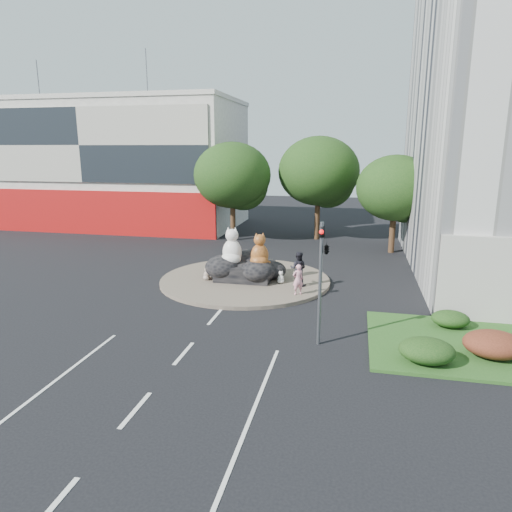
{
  "coord_description": "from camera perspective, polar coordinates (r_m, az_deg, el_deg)",
  "views": [
    {
      "loc": [
        6.22,
        -15.29,
        7.73
      ],
      "look_at": [
        1.03,
        8.34,
        2.0
      ],
      "focal_mm": 32.0,
      "sensor_mm": 36.0,
      "label": 1
    }
  ],
  "objects": [
    {
      "name": "kitten_white",
      "position": [
        26.13,
        3.13,
        -2.61
      ],
      "size": [
        0.48,
        0.43,
        0.74
      ],
      "primitive_type": null,
      "rotation": [
        0.0,
        0.0,
        0.1
      ],
      "color": "silver",
      "rests_on": "roundabout_island"
    },
    {
      "name": "pedestrian_pink",
      "position": [
        24.08,
        5.26,
        -2.93
      ],
      "size": [
        0.71,
        0.65,
        1.63
      ],
      "primitive_type": "imported",
      "rotation": [
        0.0,
        0.0,
        3.7
      ],
      "color": "pink",
      "rests_on": "roundabout_island"
    },
    {
      "name": "tree_left",
      "position": [
        38.79,
        -2.84,
        9.64
      ],
      "size": [
        6.46,
        6.46,
        8.27
      ],
      "color": "#382314",
      "rests_on": "ground"
    },
    {
      "name": "roundabout_island",
      "position": [
        27.14,
        -1.37,
        -3.01
      ],
      "size": [
        10.0,
        10.0,
        0.2
      ],
      "primitive_type": "cylinder",
      "color": "brown",
      "rests_on": "ground"
    },
    {
      "name": "shophouse_block",
      "position": [
        49.56,
        -17.19,
        10.96
      ],
      "size": [
        25.2,
        12.3,
        17.4
      ],
      "color": "silver",
      "rests_on": "ground"
    },
    {
      "name": "hedge_near_green",
      "position": [
        18.01,
        20.56,
        -11.01
      ],
      "size": [
        2.0,
        1.6,
        0.9
      ],
      "primitive_type": "ellipsoid",
      "color": "black",
      "rests_on": "grass_verge"
    },
    {
      "name": "tree_right",
      "position": [
        35.61,
        17.1,
        7.75
      ],
      "size": [
        5.7,
        5.7,
        7.3
      ],
      "color": "#382314",
      "rests_on": "ground"
    },
    {
      "name": "pedestrian_dark",
      "position": [
        25.58,
        5.3,
        -1.6
      ],
      "size": [
        1.0,
        0.82,
        1.94
      ],
      "primitive_type": "imported",
      "rotation": [
        0.0,
        0.0,
        3.05
      ],
      "color": "black",
      "rests_on": "roundabout_island"
    },
    {
      "name": "grass_verge",
      "position": [
        20.66,
        28.07,
        -10.13
      ],
      "size": [
        10.0,
        6.0,
        0.12
      ],
      "primitive_type": "cube",
      "color": "#1F4A18",
      "rests_on": "ground"
    },
    {
      "name": "rock_plinth",
      "position": [
        26.99,
        -1.37,
        -1.89
      ],
      "size": [
        3.2,
        2.6,
        0.9
      ],
      "primitive_type": null,
      "color": "black",
      "rests_on": "roundabout_island"
    },
    {
      "name": "hedge_back_green",
      "position": [
        21.79,
        23.14,
        -7.24
      ],
      "size": [
        1.6,
        1.28,
        0.72
      ],
      "primitive_type": "ellipsoid",
      "color": "black",
      "rests_on": "grass_verge"
    },
    {
      "name": "litter_bin",
      "position": [
        18.35,
        19.05,
        -10.86
      ],
      "size": [
        0.54,
        0.54,
        0.64
      ],
      "primitive_type": "cylinder",
      "rotation": [
        0.0,
        0.0,
        -0.1
      ],
      "color": "black",
      "rests_on": "grass_verge"
    },
    {
      "name": "hedge_red",
      "position": [
        19.43,
        27.58,
        -9.76
      ],
      "size": [
        2.2,
        1.76,
        0.99
      ],
      "primitive_type": "ellipsoid",
      "color": "#492013",
      "rests_on": "grass_verge"
    },
    {
      "name": "ground",
      "position": [
        18.23,
        -9.01,
        -11.94
      ],
      "size": [
        120.0,
        120.0,
        0.0
      ],
      "primitive_type": "plane",
      "color": "black",
      "rests_on": "ground"
    },
    {
      "name": "traffic_light",
      "position": [
        17.81,
        8.43,
        -0.17
      ],
      "size": [
        0.44,
        1.24,
        5.0
      ],
      "color": "#595B60",
      "rests_on": "ground"
    },
    {
      "name": "cat_tabby",
      "position": [
        26.1,
        0.46,
        0.82
      ],
      "size": [
        1.49,
        1.41,
        1.96
      ],
      "primitive_type": null,
      "rotation": [
        0.0,
        0.0,
        0.42
      ],
      "color": "#A76A22",
      "rests_on": "rock_plinth"
    },
    {
      "name": "street_lamp",
      "position": [
        24.42,
        28.03,
        4.29
      ],
      "size": [
        2.34,
        0.22,
        8.06
      ],
      "color": "#595B60",
      "rests_on": "ground"
    },
    {
      "name": "tree_mid",
      "position": [
        39.54,
        7.93,
        10.05
      ],
      "size": [
        6.84,
        6.84,
        8.76
      ],
      "color": "#382314",
      "rests_on": "ground"
    },
    {
      "name": "kitten_calico",
      "position": [
        26.89,
        -6.18,
        -2.14
      ],
      "size": [
        0.63,
        0.62,
        0.8
      ],
      "primitive_type": null,
      "rotation": [
        0.0,
        0.0,
        -0.67
      ],
      "color": "white",
      "rests_on": "roundabout_island"
    },
    {
      "name": "parked_car",
      "position": [
        43.18,
        -13.86,
        3.55
      ],
      "size": [
        4.23,
        1.69,
        1.37
      ],
      "primitive_type": "imported",
      "rotation": [
        0.0,
        0.0,
        1.63
      ],
      "color": "#AAACB1",
      "rests_on": "ground"
    },
    {
      "name": "cat_white",
      "position": [
        26.57,
        -3.01,
        1.29
      ],
      "size": [
        1.43,
        1.28,
        2.2
      ],
      "primitive_type": null,
      "rotation": [
        0.0,
        0.0,
        -0.11
      ],
      "color": "silver",
      "rests_on": "rock_plinth"
    }
  ]
}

